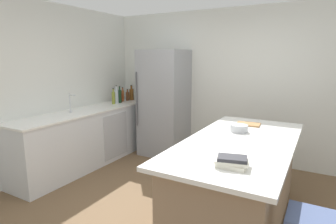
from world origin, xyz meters
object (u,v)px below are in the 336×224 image
object	(u,v)px
mixing_bowl	(239,128)
cutting_board	(248,124)
cookbook_stack	(232,162)
sink_faucet	(70,103)
vinegar_bottle	(123,95)
syrup_bottle	(128,96)
soda_bottle	(117,96)
hot_sauce_bottle	(121,98)
wine_bottle	(120,96)
whiskey_bottle	(131,94)
kitchen_island	(238,181)
refrigerator	(164,103)
olive_oil_bottle	(113,98)

from	to	relation	value
mixing_bowl	cutting_board	xyz separation A→B (m)	(0.01, 0.40, -0.03)
cookbook_stack	cutting_board	xyz separation A→B (m)	(-0.23, 1.48, -0.03)
sink_faucet	vinegar_bottle	xyz separation A→B (m)	(-0.03, 1.33, -0.04)
syrup_bottle	soda_bottle	bearing A→B (deg)	-85.25
hot_sauce_bottle	cutting_board	xyz separation A→B (m)	(2.63, -0.69, -0.08)
mixing_bowl	cutting_board	world-z (taller)	mixing_bowl
sink_faucet	cookbook_stack	xyz separation A→B (m)	(2.84, -0.92, -0.12)
hot_sauce_bottle	cookbook_stack	bearing A→B (deg)	-37.22
cutting_board	wine_bottle	bearing A→B (deg)	167.31
whiskey_bottle	cutting_board	xyz separation A→B (m)	(2.58, -0.97, -0.12)
cookbook_stack	syrup_bottle	bearing A→B (deg)	140.28
kitchen_island	vinegar_bottle	xyz separation A→B (m)	(-2.74, 1.50, 0.58)
syrup_bottle	vinegar_bottle	xyz separation A→B (m)	(-0.04, -0.10, 0.02)
refrigerator	wine_bottle	bearing A→B (deg)	-164.39
soda_bottle	refrigerator	bearing A→B (deg)	20.54
whiskey_bottle	hot_sauce_bottle	world-z (taller)	whiskey_bottle
vinegar_bottle	mixing_bowl	xyz separation A→B (m)	(2.63, -1.16, -0.08)
hot_sauce_bottle	vinegar_bottle	bearing A→B (deg)	100.30
kitchen_island	syrup_bottle	distance (m)	3.19
cookbook_stack	cutting_board	world-z (taller)	cookbook_stack
syrup_bottle	olive_oil_bottle	world-z (taller)	olive_oil_bottle
vinegar_bottle	cookbook_stack	world-z (taller)	vinegar_bottle
whiskey_bottle	cutting_board	world-z (taller)	whiskey_bottle
refrigerator	olive_oil_bottle	size ratio (longest dim) A/B	6.54
cutting_board	whiskey_bottle	bearing A→B (deg)	159.43
kitchen_island	mixing_bowl	world-z (taller)	mixing_bowl
vinegar_bottle	mixing_bowl	size ratio (longest dim) A/B	1.34
whiskey_bottle	vinegar_bottle	size ratio (longest dim) A/B	1.10
whiskey_bottle	vinegar_bottle	distance (m)	0.21
whiskey_bottle	olive_oil_bottle	size ratio (longest dim) A/B	1.03
soda_bottle	hot_sauce_bottle	bearing A→B (deg)	106.43
kitchen_island	wine_bottle	bearing A→B (deg)	153.70
syrup_bottle	cookbook_stack	size ratio (longest dim) A/B	0.83
whiskey_bottle	vinegar_bottle	bearing A→B (deg)	-106.86
hot_sauce_bottle	cookbook_stack	xyz separation A→B (m)	(2.85, -2.17, -0.05)
olive_oil_bottle	syrup_bottle	bearing A→B (deg)	93.79
whiskey_bottle	mixing_bowl	size ratio (longest dim) A/B	1.47
vinegar_bottle	mixing_bowl	distance (m)	2.88
mixing_bowl	syrup_bottle	bearing A→B (deg)	153.91
wine_bottle	cutting_board	size ratio (longest dim) A/B	1.04
refrigerator	sink_faucet	xyz separation A→B (m)	(-0.89, -1.37, 0.13)
soda_bottle	olive_oil_bottle	bearing A→B (deg)	-90.10
vinegar_bottle	soda_bottle	bearing A→B (deg)	-75.30
olive_oil_bottle	refrigerator	bearing A→B (deg)	25.82
sink_faucet	refrigerator	bearing A→B (deg)	57.04
sink_faucet	olive_oil_bottle	distance (m)	0.96
whiskey_bottle	cutting_board	distance (m)	2.76
cookbook_stack	mixing_bowl	size ratio (longest dim) A/B	1.34
wine_bottle	cutting_board	distance (m)	2.63
sink_faucet	olive_oil_bottle	xyz separation A→B (m)	(0.04, 0.96, -0.04)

